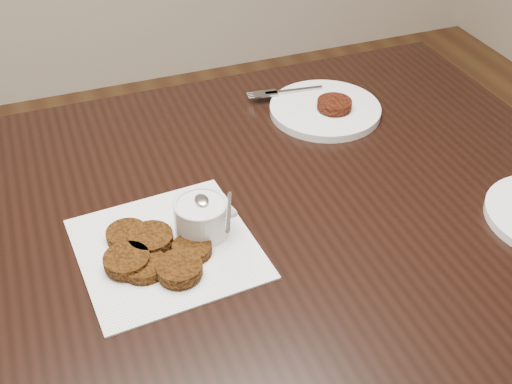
# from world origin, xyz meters

# --- Properties ---
(table) EXTENTS (1.48, 0.95, 0.75)m
(table) POSITION_xyz_m (-0.02, 0.07, 0.38)
(table) COLOR black
(table) RESTS_ON floor
(napkin) EXTENTS (0.28, 0.28, 0.00)m
(napkin) POSITION_xyz_m (-0.06, 0.05, 0.75)
(napkin) COLOR white
(napkin) RESTS_ON table
(sauce_ramekin) EXTENTS (0.14, 0.14, 0.12)m
(sauce_ramekin) POSITION_xyz_m (0.00, 0.06, 0.81)
(sauce_ramekin) COLOR silver
(sauce_ramekin) RESTS_ON napkin
(patty_cluster) EXTENTS (0.26, 0.26, 0.02)m
(patty_cluster) POSITION_xyz_m (-0.09, 0.03, 0.76)
(patty_cluster) COLOR #68370D
(patty_cluster) RESTS_ON napkin
(plate_with_patty) EXTENTS (0.25, 0.25, 0.03)m
(plate_with_patty) POSITION_xyz_m (0.35, 0.33, 0.77)
(plate_with_patty) COLOR white
(plate_with_patty) RESTS_ON table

